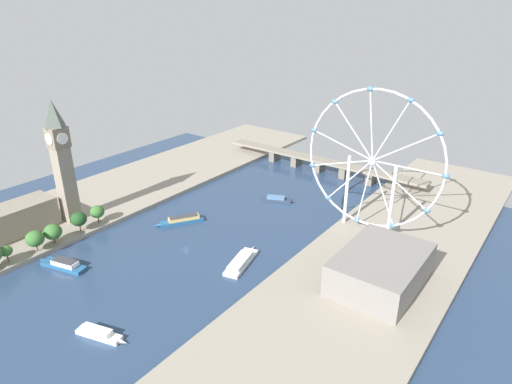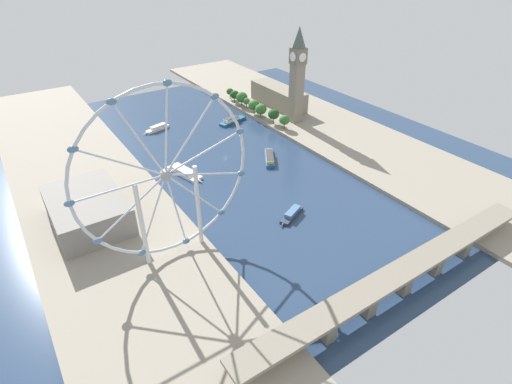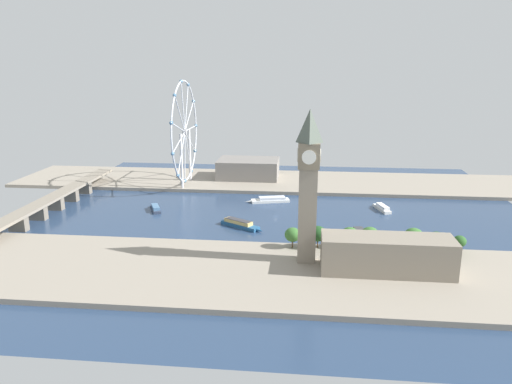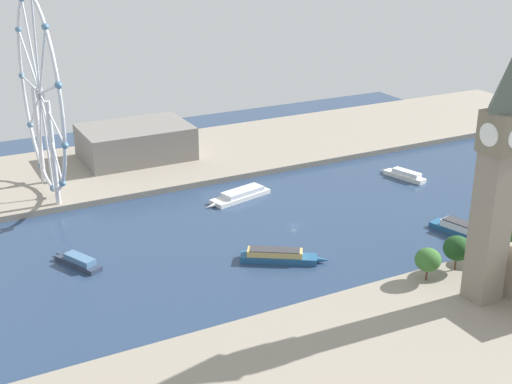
% 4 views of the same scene
% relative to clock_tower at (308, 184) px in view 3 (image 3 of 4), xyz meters
% --- Properties ---
extents(ground_plane, '(387.94, 387.94, 0.00)m').
position_rel_clock_tower_xyz_m(ground_plane, '(90.90, 23.38, -48.06)').
color(ground_plane, navy).
extents(riverbank_left, '(90.00, 520.00, 3.00)m').
position_rel_clock_tower_xyz_m(riverbank_left, '(-18.07, 23.38, -46.56)').
color(riverbank_left, gray).
rests_on(riverbank_left, ground_plane).
extents(riverbank_right, '(90.00, 520.00, 3.00)m').
position_rel_clock_tower_xyz_m(riverbank_right, '(199.87, 23.38, -46.56)').
color(riverbank_right, gray).
rests_on(riverbank_right, ground_plane).
extents(clock_tower, '(12.63, 12.63, 86.48)m').
position_rel_clock_tower_xyz_m(clock_tower, '(0.00, 0.00, 0.00)').
color(clock_tower, gray).
rests_on(clock_tower, riverbank_left).
extents(parliament_block, '(22.00, 70.35, 19.91)m').
position_rel_clock_tower_xyz_m(parliament_block, '(-11.79, -43.17, -35.10)').
color(parliament_block, gray).
rests_on(parliament_block, riverbank_left).
extents(tree_row_embankment, '(13.25, 107.41, 14.69)m').
position_rel_clock_tower_xyz_m(tree_row_embankment, '(20.73, -39.55, -36.40)').
color(tree_row_embankment, '#513823').
rests_on(tree_row_embankment, riverbank_left).
extents(ferris_wheel, '(94.66, 3.20, 96.58)m').
position_rel_clock_tower_xyz_m(ferris_wheel, '(174.83, 113.15, 3.79)').
color(ferris_wheel, silver).
rests_on(ferris_wheel, riverbank_right).
extents(riverside_hall, '(41.34, 59.33, 18.42)m').
position_rel_clock_tower_xyz_m(riverside_hall, '(207.64, 58.16, -35.85)').
color(riverside_hall, gray).
rests_on(riverside_hall, riverbank_right).
extents(river_bridge, '(199.94, 13.72, 11.91)m').
position_rel_clock_tower_xyz_m(river_bridge, '(90.90, 199.32, -39.54)').
color(river_bridge, gray).
rests_on(river_bridge, ground_plane).
extents(tour_boat_0, '(16.90, 37.68, 4.36)m').
position_rel_clock_tower_xyz_m(tour_boat_0, '(131.24, 30.34, -46.19)').
color(tour_boat_0, white).
rests_on(tour_boat_0, ground_plane).
extents(tour_boat_1, '(25.31, 14.61, 4.36)m').
position_rel_clock_tower_xyz_m(tour_boat_1, '(97.13, 119.51, -46.25)').
color(tour_boat_1, '#2D384C').
rests_on(tour_boat_1, ground_plane).
extents(tour_boat_2, '(23.29, 33.06, 5.31)m').
position_rel_clock_tower_xyz_m(tour_boat_2, '(63.16, 46.84, -45.79)').
color(tour_boat_2, '#235684').
rests_on(tour_boat_2, ground_plane).
extents(tour_boat_3, '(27.88, 11.88, 4.62)m').
position_rel_clock_tower_xyz_m(tour_boat_3, '(116.40, -59.82, -46.12)').
color(tour_boat_3, white).
rests_on(tour_boat_3, ground_plane).
extents(tour_boat_4, '(34.99, 14.69, 5.67)m').
position_rel_clock_tower_xyz_m(tour_boat_4, '(47.99, -36.67, -45.83)').
color(tour_boat_4, '#235684').
rests_on(tour_boat_4, ground_plane).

